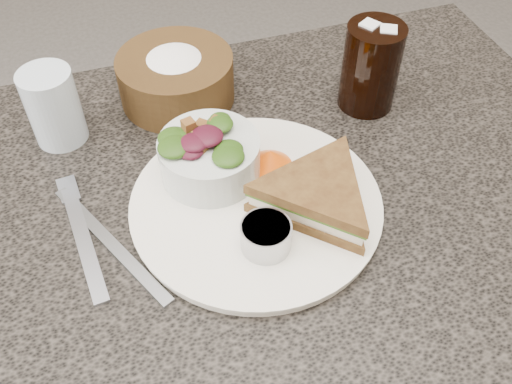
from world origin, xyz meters
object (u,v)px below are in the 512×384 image
object	(u,v)px
dining_table	(253,345)
dinner_plate	(256,205)
sandwich	(318,195)
bread_basket	(175,71)
dressing_ramekin	(266,236)
water_glass	(54,107)
cola_glass	(371,64)
salad_bowl	(209,152)

from	to	relation	value
dining_table	dinner_plate	distance (m)	0.38
dining_table	sandwich	distance (m)	0.42
dining_table	bread_basket	size ratio (longest dim) A/B	5.94
sandwich	bread_basket	xyz separation A→B (m)	(-0.11, 0.28, 0.01)
dressing_ramekin	water_glass	size ratio (longest dim) A/B	0.55
bread_basket	water_glass	world-z (taller)	water_glass
dinner_plate	dressing_ramekin	xyz separation A→B (m)	(-0.01, -0.07, 0.02)
cola_glass	bread_basket	bearing A→B (deg)	159.46
sandwich	bread_basket	world-z (taller)	bread_basket
dinner_plate	salad_bowl	bearing A→B (deg)	121.78
bread_basket	cola_glass	bearing A→B (deg)	-20.54
sandwich	dressing_ramekin	bearing A→B (deg)	-111.23
dinner_plate	salad_bowl	size ratio (longest dim) A/B	2.41
water_glass	salad_bowl	bearing A→B (deg)	-39.42
salad_bowl	dressing_ramekin	world-z (taller)	salad_bowl
sandwich	dinner_plate	bearing A→B (deg)	-162.37
dinner_plate	salad_bowl	world-z (taller)	salad_bowl
dining_table	salad_bowl	bearing A→B (deg)	122.04
water_glass	dressing_ramekin	bearing A→B (deg)	-53.45
salad_bowl	dining_table	bearing A→B (deg)	-57.96
dinner_plate	sandwich	distance (m)	0.08
dressing_ramekin	dining_table	bearing A→B (deg)	84.82
salad_bowl	water_glass	distance (m)	0.23
sandwich	salad_bowl	world-z (taller)	salad_bowl
bread_basket	sandwich	bearing A→B (deg)	-68.56
dining_table	cola_glass	size ratio (longest dim) A/B	7.20
dining_table	cola_glass	world-z (taller)	cola_glass
dinner_plate	water_glass	xyz separation A→B (m)	(-0.22, 0.21, 0.05)
cola_glass	dining_table	bearing A→B (deg)	-147.67
dining_table	dinner_plate	world-z (taller)	dinner_plate
dinner_plate	sandwich	size ratio (longest dim) A/B	1.74
dinner_plate	dressing_ramekin	distance (m)	0.07
dinner_plate	bread_basket	world-z (taller)	bread_basket
cola_glass	sandwich	bearing A→B (deg)	-130.13
cola_glass	water_glass	xyz separation A→B (m)	(-0.43, 0.06, -0.02)
salad_bowl	cola_glass	size ratio (longest dim) A/B	0.92
dinner_plate	dressing_ramekin	bearing A→B (deg)	-98.71
sandwich	cola_glass	world-z (taller)	cola_glass
dinner_plate	cola_glass	bearing A→B (deg)	33.95
dressing_ramekin	water_glass	xyz separation A→B (m)	(-0.21, 0.28, 0.02)
dining_table	dinner_plate	xyz separation A→B (m)	(0.00, -0.01, 0.38)
dinner_plate	water_glass	bearing A→B (deg)	135.90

